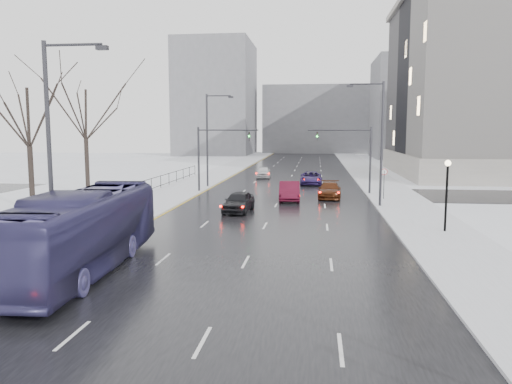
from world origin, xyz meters
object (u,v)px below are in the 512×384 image
at_px(bus, 82,231).
at_px(streetlight_l_near, 54,144).
at_px(tree_park_d, 33,213).
at_px(mast_signal_left, 209,151).
at_px(sedan_right_far, 330,190).
at_px(streetlight_l_far, 209,136).
at_px(no_uturn_sign, 384,175).
at_px(lamppost_r_mid, 447,185).
at_px(sedan_right_cross, 311,178).
at_px(tree_park_e, 88,196).
at_px(sedan_right_near, 289,191).
at_px(sedan_center_near, 239,202).
at_px(sedan_center_far, 264,172).
at_px(mast_signal_right, 359,152).
at_px(streetlight_r_mid, 379,137).

bearing_deg(bus, streetlight_l_near, 160.63).
xyz_separation_m(tree_park_d, mast_signal_left, (10.47, 14.00, 4.11)).
bearing_deg(sedan_right_far, streetlight_l_far, 153.49).
height_order(mast_signal_left, no_uturn_sign, mast_signal_left).
relative_size(lamppost_r_mid, sedan_right_cross, 0.82).
distance_m(lamppost_r_mid, sedan_right_far, 16.48).
relative_size(tree_park_e, lamppost_r_mid, 3.15).
bearing_deg(mast_signal_left, streetlight_l_far, 101.87).
height_order(tree_park_e, sedan_right_near, tree_park_e).
bearing_deg(streetlight_l_far, tree_park_e, -141.43).
xyz_separation_m(no_uturn_sign, sedan_right_cross, (-6.51, 12.28, -1.53)).
distance_m(sedan_center_near, sedan_right_far, 11.28).
height_order(streetlight_l_near, sedan_center_far, streetlight_l_near).
distance_m(streetlight_l_near, mast_signal_left, 28.05).
bearing_deg(streetlight_l_far, sedan_center_near, -70.41).
distance_m(mast_signal_left, bus, 28.46).
height_order(tree_park_e, mast_signal_left, tree_park_e).
relative_size(streetlight_l_far, sedan_right_cross, 1.91).
xyz_separation_m(streetlight_l_near, sedan_right_far, (12.67, 24.99, -4.85)).
xyz_separation_m(sedan_center_near, sedan_right_far, (7.04, 8.81, -0.06)).
bearing_deg(mast_signal_left, sedan_center_near, -67.94).
bearing_deg(streetlight_l_near, tree_park_e, 112.69).
xyz_separation_m(streetlight_l_near, bus, (1.29, -0.37, -3.80)).
bearing_deg(lamppost_r_mid, bus, -149.89).
relative_size(streetlight_l_near, lamppost_r_mid, 2.34).
relative_size(tree_park_d, lamppost_r_mid, 2.92).
distance_m(no_uturn_sign, sedan_center_near, 14.18).
relative_size(streetlight_l_near, no_uturn_sign, 3.70).
bearing_deg(streetlight_l_near, sedan_right_far, 63.12).
xyz_separation_m(bus, sedan_right_cross, (9.57, 36.65, -1.05)).
relative_size(tree_park_e, mast_signal_left, 2.08).
relative_size(tree_park_e, no_uturn_sign, 5.00).
distance_m(streetlight_l_far, no_uturn_sign, 19.41).
bearing_deg(mast_signal_left, lamppost_r_mid, -44.48).
distance_m(mast_signal_right, sedan_right_near, 8.79).
distance_m(streetlight_l_far, sedan_center_near, 17.46).
xyz_separation_m(bus, sedan_right_far, (11.38, 25.36, -1.05)).
distance_m(tree_park_e, sedan_center_near, 17.53).
bearing_deg(sedan_right_far, sedan_center_far, 116.00).
bearing_deg(lamppost_r_mid, tree_park_d, 172.09).
distance_m(tree_park_e, sedan_right_far, 22.73).
height_order(sedan_right_near, sedan_right_cross, sedan_right_near).
xyz_separation_m(tree_park_e, sedan_center_far, (14.70, 19.35, 0.78)).
distance_m(tree_park_d, lamppost_r_mid, 29.23).
relative_size(streetlight_r_mid, mast_signal_left, 1.54).
xyz_separation_m(streetlight_l_far, lamppost_r_mid, (19.17, -22.00, -2.67)).
relative_size(tree_park_d, sedan_right_cross, 2.38).
bearing_deg(lamppost_r_mid, sedan_center_near, 155.46).
bearing_deg(tree_park_d, mast_signal_left, 53.20).
distance_m(lamppost_r_mid, sedan_center_far, 36.43).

